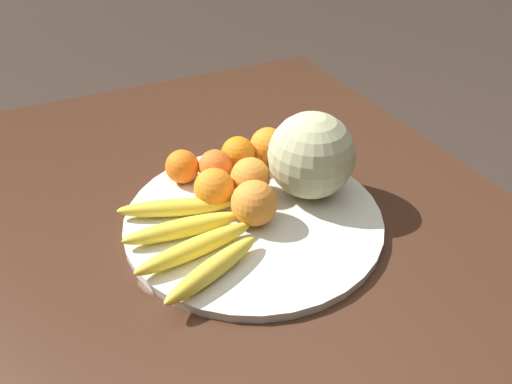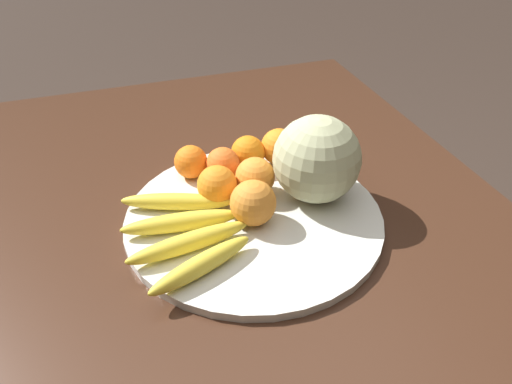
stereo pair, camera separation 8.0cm
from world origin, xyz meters
The scene contains 11 objects.
kitchen_table centered at (0.00, 0.00, 0.63)m, with size 1.26×0.91×0.73m.
fruit_bowl centered at (0.00, 0.00, 0.74)m, with size 0.43×0.43×0.01m.
melon centered at (0.02, -0.12, 0.82)m, with size 0.15×0.15×0.15m.
banana_bunch centered at (-0.02, 0.12, 0.76)m, with size 0.25×0.20×0.03m.
orange_front_left centered at (-0.02, 0.01, 0.78)m, with size 0.08×0.08×0.08m.
orange_front_right centered at (0.06, 0.05, 0.78)m, with size 0.07×0.07×0.07m.
orange_mid_center centered at (0.06, -0.02, 0.78)m, with size 0.07×0.07×0.07m.
orange_back_left centered at (0.14, -0.10, 0.78)m, with size 0.07×0.07×0.07m.
orange_back_right centered at (0.12, 0.02, 0.78)m, with size 0.06×0.06×0.06m.
orange_top_small centered at (0.14, -0.04, 0.78)m, with size 0.06×0.06×0.06m.
orange_side_extra centered at (0.15, 0.07, 0.78)m, with size 0.06×0.06×0.06m.
Camera 1 is at (-0.59, 0.28, 1.27)m, focal length 35.00 mm.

